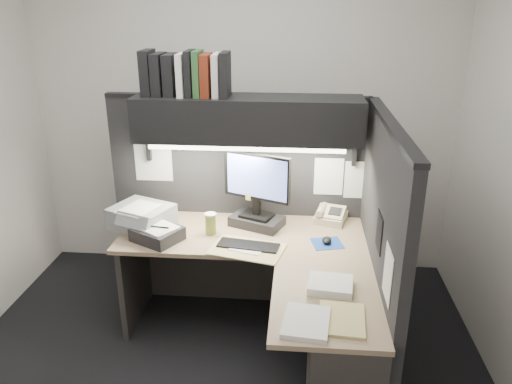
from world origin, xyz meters
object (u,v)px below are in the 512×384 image
monitor (257,198)px  printer (142,217)px  coffee_cup (211,224)px  notebook_stack (157,234)px  overhead_shelf (248,119)px  telephone (331,216)px  keyboard (248,246)px  desk (285,318)px

monitor → printer: (-0.82, -0.09, -0.14)m
monitor → printer: monitor is taller
coffee_cup → notebook_stack: coffee_cup is taller
overhead_shelf → telephone: (0.60, 0.07, -0.73)m
overhead_shelf → keyboard: overhead_shelf is taller
monitor → telephone: (0.53, 0.13, -0.17)m
overhead_shelf → printer: bearing=-168.9°
overhead_shelf → coffee_cup: 0.77m
monitor → telephone: bearing=36.0°
keyboard → printer: size_ratio=1.04×
coffee_cup → printer: bearing=172.3°
monitor → telephone: size_ratio=2.42×
coffee_cup → printer: 0.51m
keyboard → telephone: size_ratio=1.80×
monitor → keyboard: monitor is taller
overhead_shelf → telephone: overhead_shelf is taller
telephone → printer: bearing=-155.0°
monitor → printer: 0.83m
keyboard → coffee_cup: (-0.28, 0.18, 0.06)m
printer → telephone: bearing=31.6°
coffee_cup → printer: printer is taller
telephone → notebook_stack: size_ratio=0.75×
keyboard → notebook_stack: bearing=-175.8°
coffee_cup → telephone: bearing=18.6°
desk → coffee_cup: coffee_cup is taller
printer → notebook_stack: printer is taller
overhead_shelf → keyboard: size_ratio=3.84×
overhead_shelf → coffee_cup: bearing=-138.3°
monitor → notebook_stack: (-0.65, -0.29, -0.17)m
telephone → printer: printer is taller
desk → telephone: bearing=69.9°
notebook_stack → desk: bearing=-24.8°
overhead_shelf → printer: 1.03m
telephone → notebook_stack: bearing=-144.9°
telephone → desk: bearing=-94.1°
notebook_stack → telephone: bearing=19.1°
overhead_shelf → monitor: 0.56m
desk → keyboard: 0.53m
monitor → coffee_cup: (-0.31, -0.16, -0.14)m
monitor → overhead_shelf: bearing=161.4°
coffee_cup → keyboard: bearing=-32.7°
coffee_cup → notebook_stack: (-0.34, -0.13, -0.03)m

